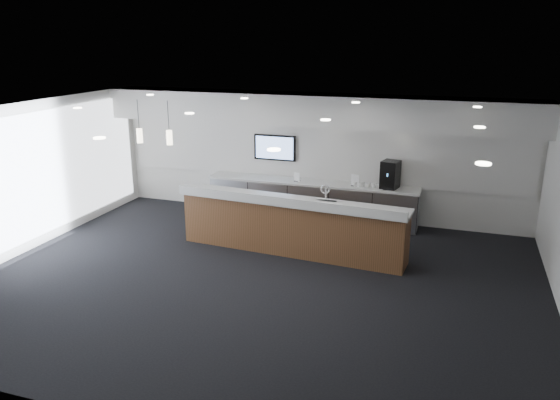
% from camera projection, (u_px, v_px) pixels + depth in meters
% --- Properties ---
extents(ground, '(10.00, 10.00, 0.00)m').
position_uv_depth(ground, '(257.00, 281.00, 9.84)').
color(ground, black).
rests_on(ground, ground).
extents(ceiling, '(10.00, 8.00, 0.02)m').
position_uv_depth(ceiling, '(255.00, 115.00, 8.97)').
color(ceiling, black).
rests_on(ceiling, back_wall).
extents(back_wall, '(10.00, 0.02, 3.00)m').
position_uv_depth(back_wall, '(316.00, 156.00, 13.04)').
color(back_wall, silver).
rests_on(back_wall, ground).
extents(left_wall, '(0.02, 8.00, 3.00)m').
position_uv_depth(left_wall, '(23.00, 179.00, 10.93)').
color(left_wall, silver).
rests_on(left_wall, ground).
extents(soffit_bulkhead, '(10.00, 0.90, 0.70)m').
position_uv_depth(soffit_bulkhead, '(311.00, 110.00, 12.30)').
color(soffit_bulkhead, silver).
rests_on(soffit_bulkhead, back_wall).
extents(alcove_panel, '(9.80, 0.06, 1.40)m').
position_uv_depth(alcove_panel, '(315.00, 152.00, 12.98)').
color(alcove_panel, silver).
rests_on(alcove_panel, back_wall).
extents(window_blinds_wall, '(0.04, 7.36, 2.55)m').
position_uv_depth(window_blinds_wall, '(25.00, 179.00, 10.91)').
color(window_blinds_wall, '#AEBED1').
rests_on(window_blinds_wall, left_wall).
extents(back_credenza, '(5.06, 0.66, 0.95)m').
position_uv_depth(back_credenza, '(311.00, 201.00, 13.00)').
color(back_credenza, '#9DA0A5').
rests_on(back_credenza, ground).
extents(wall_tv, '(1.05, 0.08, 0.62)m').
position_uv_depth(wall_tv, '(275.00, 148.00, 13.21)').
color(wall_tv, black).
rests_on(wall_tv, back_wall).
extents(pendant_left, '(0.12, 0.12, 0.30)m').
position_uv_depth(pendant_left, '(155.00, 142.00, 10.65)').
color(pendant_left, '#FFEDC6').
rests_on(pendant_left, ceiling).
extents(pendant_right, '(0.12, 0.12, 0.30)m').
position_uv_depth(pendant_right, '(124.00, 140.00, 10.86)').
color(pendant_right, '#FFEDC6').
rests_on(pendant_right, ceiling).
extents(ceiling_can_lights, '(7.00, 5.00, 0.02)m').
position_uv_depth(ceiling_can_lights, '(255.00, 116.00, 8.98)').
color(ceiling_can_lights, white).
rests_on(ceiling_can_lights, ceiling).
extents(service_counter, '(4.77, 1.16, 1.49)m').
position_uv_depth(service_counter, '(292.00, 225.00, 11.02)').
color(service_counter, '#51331B').
rests_on(service_counter, ground).
extents(coffee_machine, '(0.44, 0.52, 0.63)m').
position_uv_depth(coffee_machine, '(390.00, 175.00, 12.23)').
color(coffee_machine, black).
rests_on(coffee_machine, back_credenza).
extents(info_sign_left, '(0.15, 0.06, 0.21)m').
position_uv_depth(info_sign_left, '(297.00, 177.00, 12.85)').
color(info_sign_left, white).
rests_on(info_sign_left, back_credenza).
extents(info_sign_right, '(0.20, 0.07, 0.27)m').
position_uv_depth(info_sign_right, '(355.00, 180.00, 12.43)').
color(info_sign_right, white).
rests_on(info_sign_right, back_credenza).
extents(cup_0, '(0.11, 0.11, 0.10)m').
position_uv_depth(cup_0, '(392.00, 187.00, 12.20)').
color(cup_0, white).
rests_on(cup_0, back_credenza).
extents(cup_1, '(0.15, 0.15, 0.10)m').
position_uv_depth(cup_1, '(386.00, 186.00, 12.24)').
color(cup_1, white).
rests_on(cup_1, back_credenza).
extents(cup_2, '(0.14, 0.14, 0.10)m').
position_uv_depth(cup_2, '(380.00, 186.00, 12.29)').
color(cup_2, white).
rests_on(cup_2, back_credenza).
extents(cup_3, '(0.14, 0.14, 0.10)m').
position_uv_depth(cup_3, '(373.00, 185.00, 12.33)').
color(cup_3, white).
rests_on(cup_3, back_credenza).
extents(cup_4, '(0.15, 0.15, 0.10)m').
position_uv_depth(cup_4, '(367.00, 185.00, 12.37)').
color(cup_4, white).
rests_on(cup_4, back_credenza).
extents(cup_5, '(0.12, 0.12, 0.10)m').
position_uv_depth(cup_5, '(361.00, 184.00, 12.41)').
color(cup_5, white).
rests_on(cup_5, back_credenza).
extents(cup_6, '(0.16, 0.16, 0.10)m').
position_uv_depth(cup_6, '(355.00, 184.00, 12.46)').
color(cup_6, white).
rests_on(cup_6, back_credenza).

